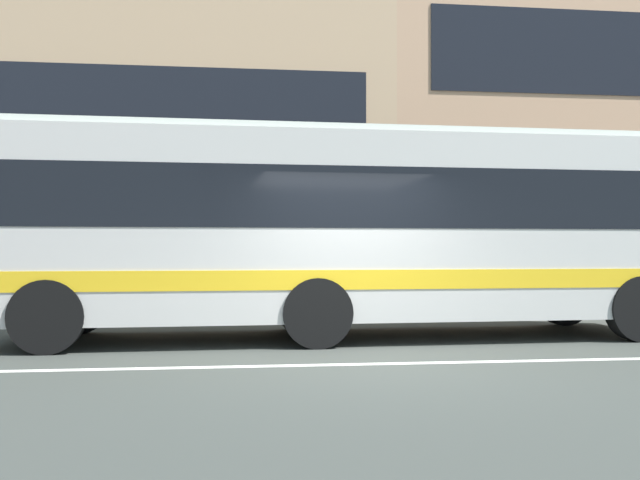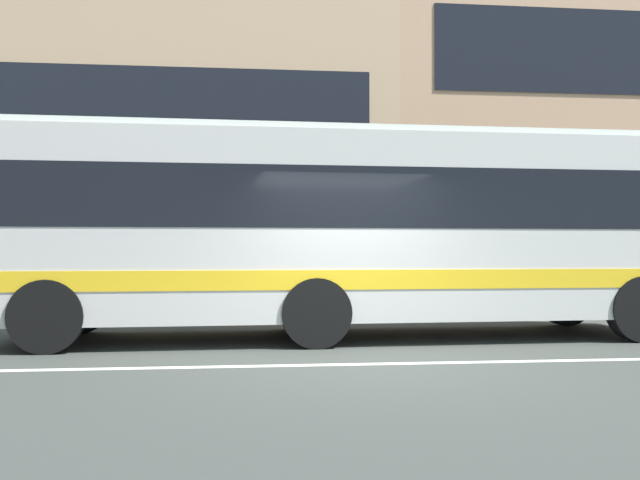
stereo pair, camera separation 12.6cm
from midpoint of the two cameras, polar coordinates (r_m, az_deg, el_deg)
name	(u,v)px [view 1 (the left image)]	position (r m, az deg, el deg)	size (l,w,h in m)	color
ground_plane	(372,364)	(8.72, 3.83, -10.01)	(160.00, 160.00, 0.00)	#393D39
lane_centre_line	(372,364)	(8.72, 3.83, -9.99)	(60.00, 0.16, 0.01)	silver
apartment_block_left	(34,150)	(24.96, -22.30, 6.75)	(22.01, 9.44, 9.29)	tan
transit_bus	(346,226)	(11.24, 1.83, 1.17)	(10.71, 2.90, 3.24)	silver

